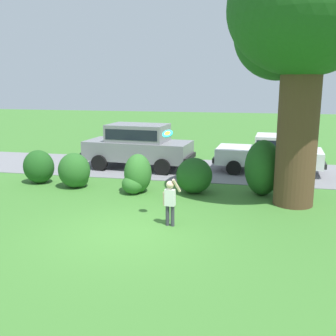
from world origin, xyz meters
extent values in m
plane|color=#3D752D|center=(0.00, 0.00, 0.00)|extent=(80.00, 80.00, 0.00)
cube|color=slate|center=(0.00, 7.49, 0.01)|extent=(28.00, 4.40, 0.02)
cylinder|color=#513823|center=(4.27, 3.27, 2.18)|extent=(1.19, 1.19, 4.37)
ellipsoid|color=#1E511C|center=(4.27, 3.27, 5.69)|extent=(4.41, 4.41, 3.75)
ellipsoid|color=#1E511C|center=(3.66, 4.32, 5.14)|extent=(2.84, 2.84, 2.84)
ellipsoid|color=#1E511C|center=(-4.71, 4.07, 0.62)|extent=(1.16, 0.96, 1.23)
ellipsoid|color=#286023|center=(-3.15, 3.75, 0.62)|extent=(1.14, 1.03, 1.24)
ellipsoid|color=#286023|center=(-3.02, 3.81, 0.30)|extent=(0.67, 0.67, 0.61)
ellipsoid|color=#33702B|center=(-0.77, 3.61, 0.66)|extent=(0.92, 1.04, 1.32)
ellipsoid|color=#33702B|center=(-0.88, 3.38, 0.33)|extent=(0.74, 0.74, 0.66)
ellipsoid|color=#1E511C|center=(1.11, 3.92, 0.60)|extent=(1.22, 1.24, 1.20)
ellipsoid|color=#1E511C|center=(3.36, 4.18, 0.92)|extent=(1.19, 1.41, 1.84)
cube|color=white|center=(3.67, 7.66, 0.68)|extent=(4.32, 2.13, 0.64)
cube|color=white|center=(3.98, 7.64, 1.28)|extent=(1.79, 1.73, 0.56)
cube|color=black|center=(3.98, 7.64, 1.28)|extent=(1.66, 1.74, 0.34)
cylinder|color=black|center=(2.31, 6.81, 0.30)|extent=(0.61, 0.26, 0.60)
cylinder|color=black|center=(2.44, 8.69, 0.30)|extent=(0.61, 0.26, 0.60)
cylinder|color=black|center=(4.90, 6.63, 0.30)|extent=(0.61, 0.26, 0.60)
cylinder|color=black|center=(5.03, 8.50, 0.30)|extent=(0.61, 0.26, 0.60)
cube|color=black|center=(1.53, 7.81, 0.52)|extent=(0.24, 1.75, 0.20)
cube|color=black|center=(5.80, 7.51, 0.52)|extent=(0.24, 1.75, 0.20)
cube|color=gray|center=(-1.81, 7.28, 0.80)|extent=(4.65, 2.24, 0.80)
cube|color=gray|center=(-1.81, 7.28, 1.56)|extent=(2.61, 1.83, 0.72)
cube|color=black|center=(-1.81, 7.28, 1.56)|extent=(2.41, 1.84, 0.43)
cylinder|color=black|center=(-3.28, 6.47, 0.34)|extent=(0.70, 0.28, 0.68)
cylinder|color=black|center=(-3.11, 8.34, 0.34)|extent=(0.70, 0.28, 0.68)
cylinder|color=black|center=(-0.50, 6.22, 0.34)|extent=(0.70, 0.28, 0.68)
cylinder|color=black|center=(-0.34, 8.09, 0.34)|extent=(0.70, 0.28, 0.68)
cube|color=black|center=(-4.09, 7.48, 0.60)|extent=(0.28, 1.75, 0.20)
cube|color=black|center=(0.47, 7.07, 0.60)|extent=(0.28, 1.75, 0.20)
cylinder|color=#383842|center=(0.88, 0.67, 0.28)|extent=(0.10, 0.10, 0.55)
cylinder|color=#383842|center=(1.01, 0.65, 0.28)|extent=(0.10, 0.10, 0.55)
cube|color=white|center=(0.95, 0.66, 0.77)|extent=(0.28, 0.20, 0.44)
sphere|color=beige|center=(0.95, 0.66, 1.11)|extent=(0.20, 0.20, 0.20)
cylinder|color=beige|center=(1.11, 0.69, 1.09)|extent=(0.21, 0.22, 0.39)
cylinder|color=beige|center=(0.79, 0.69, 0.72)|extent=(0.07, 0.07, 0.36)
cylinder|color=#1EB7B2|center=(0.82, 0.94, 2.39)|extent=(0.31, 0.25, 0.22)
cylinder|color=orange|center=(0.82, 0.94, 2.39)|extent=(0.17, 0.14, 0.13)
camera|label=1|loc=(2.91, -8.98, 3.70)|focal=42.46mm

